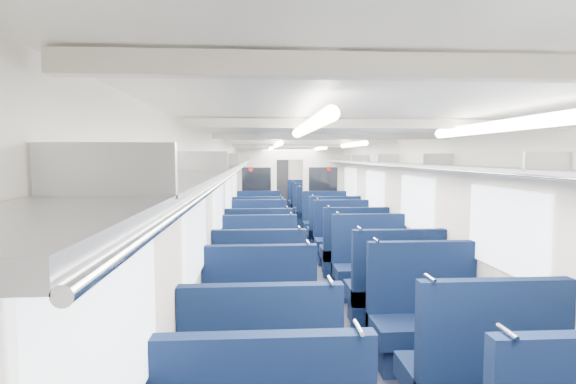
{
  "coord_description": "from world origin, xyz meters",
  "views": [
    {
      "loc": [
        -0.85,
        -9.15,
        2.09
      ],
      "look_at": [
        -0.06,
        2.61,
        1.16
      ],
      "focal_mm": 28.49,
      "sensor_mm": 36.0,
      "label": 1
    }
  ],
  "objects_px": {
    "seat_12": "(259,256)",
    "seat_14": "(259,242)",
    "seat_6": "(260,334)",
    "seat_5": "(481,382)",
    "seat_11": "(371,271)",
    "seat_20": "(258,215)",
    "seat_10": "(259,273)",
    "seat_27": "(303,203)",
    "bulkhead": "(290,189)",
    "seat_18": "(258,225)",
    "seat_23": "(311,210)",
    "seat_22": "(258,210)",
    "seat_15": "(343,242)",
    "seat_26": "(258,202)",
    "seat_24": "(258,206)",
    "seat_8": "(260,294)",
    "seat_16": "(259,234)",
    "seat_25": "(307,206)",
    "seat_13": "(354,254)",
    "seat_7": "(426,326)",
    "seat_9": "(394,294)",
    "seat_17": "(333,233)",
    "seat_21": "(315,215)",
    "end_door": "(279,184)"
  },
  "relations": [
    {
      "from": "bulkhead",
      "to": "seat_13",
      "type": "distance_m",
      "value": 4.32
    },
    {
      "from": "seat_9",
      "to": "seat_24",
      "type": "bearing_deg",
      "value": 99.36
    },
    {
      "from": "seat_17",
      "to": "seat_24",
      "type": "height_order",
      "value": "same"
    },
    {
      "from": "seat_8",
      "to": "seat_15",
      "type": "bearing_deg",
      "value": 63.27
    },
    {
      "from": "seat_8",
      "to": "seat_11",
      "type": "relative_size",
      "value": 1.0
    },
    {
      "from": "seat_9",
      "to": "seat_20",
      "type": "distance_m",
      "value": 7.99
    },
    {
      "from": "seat_10",
      "to": "seat_21",
      "type": "height_order",
      "value": "same"
    },
    {
      "from": "seat_11",
      "to": "seat_20",
      "type": "height_order",
      "value": "same"
    },
    {
      "from": "seat_12",
      "to": "seat_24",
      "type": "relative_size",
      "value": 1.0
    },
    {
      "from": "seat_8",
      "to": "seat_24",
      "type": "xyz_separation_m",
      "value": [
        0.0,
        9.97,
        0.0
      ]
    },
    {
      "from": "seat_13",
      "to": "seat_20",
      "type": "distance_m",
      "value": 5.7
    },
    {
      "from": "seat_14",
      "to": "seat_25",
      "type": "distance_m",
      "value": 6.71
    },
    {
      "from": "seat_8",
      "to": "seat_16",
      "type": "xyz_separation_m",
      "value": [
        0.0,
        4.42,
        0.0
      ]
    },
    {
      "from": "seat_23",
      "to": "seat_25",
      "type": "bearing_deg",
      "value": 90.0
    },
    {
      "from": "seat_12",
      "to": "seat_18",
      "type": "bearing_deg",
      "value": 90.0
    },
    {
      "from": "seat_10",
      "to": "seat_27",
      "type": "height_order",
      "value": "same"
    },
    {
      "from": "seat_12",
      "to": "seat_14",
      "type": "bearing_deg",
      "value": 90.0
    },
    {
      "from": "seat_9",
      "to": "seat_27",
      "type": "relative_size",
      "value": 1.0
    },
    {
      "from": "seat_5",
      "to": "seat_10",
      "type": "relative_size",
      "value": 1.0
    },
    {
      "from": "seat_5",
      "to": "seat_26",
      "type": "xyz_separation_m",
      "value": [
        -1.66,
        13.63,
        0.0
      ]
    },
    {
      "from": "seat_10",
      "to": "seat_26",
      "type": "xyz_separation_m",
      "value": [
        0.0,
        10.26,
        0.0
      ]
    },
    {
      "from": "seat_22",
      "to": "seat_23",
      "type": "height_order",
      "value": "same"
    },
    {
      "from": "seat_5",
      "to": "seat_23",
      "type": "relative_size",
      "value": 1.0
    },
    {
      "from": "seat_8",
      "to": "seat_24",
      "type": "height_order",
      "value": "same"
    },
    {
      "from": "seat_9",
      "to": "seat_15",
      "type": "distance_m",
      "value": 3.4
    },
    {
      "from": "seat_24",
      "to": "seat_8",
      "type": "bearing_deg",
      "value": -90.0
    },
    {
      "from": "seat_12",
      "to": "seat_11",
      "type": "bearing_deg",
      "value": -34.39
    },
    {
      "from": "seat_14",
      "to": "seat_15",
      "type": "distance_m",
      "value": 1.67
    },
    {
      "from": "seat_6",
      "to": "seat_22",
      "type": "distance_m",
      "value": 10.09
    },
    {
      "from": "seat_6",
      "to": "seat_7",
      "type": "distance_m",
      "value": 1.66
    },
    {
      "from": "end_door",
      "to": "seat_27",
      "type": "xyz_separation_m",
      "value": [
        0.83,
        -1.39,
        -0.61
      ]
    },
    {
      "from": "seat_8",
      "to": "seat_20",
      "type": "distance_m",
      "value": 7.71
    },
    {
      "from": "seat_10",
      "to": "seat_23",
      "type": "relative_size",
      "value": 1.0
    },
    {
      "from": "bulkhead",
      "to": "seat_18",
      "type": "height_order",
      "value": "bulkhead"
    },
    {
      "from": "seat_17",
      "to": "seat_21",
      "type": "relative_size",
      "value": 1.0
    },
    {
      "from": "seat_6",
      "to": "seat_17",
      "type": "xyz_separation_m",
      "value": [
        1.66,
        5.69,
        0.0
      ]
    },
    {
      "from": "seat_6",
      "to": "seat_11",
      "type": "relative_size",
      "value": 1.0
    },
    {
      "from": "seat_6",
      "to": "seat_25",
      "type": "distance_m",
      "value": 11.35
    },
    {
      "from": "seat_9",
      "to": "seat_24",
      "type": "xyz_separation_m",
      "value": [
        -1.66,
        10.07,
        0.0
      ]
    },
    {
      "from": "seat_22",
      "to": "seat_15",
      "type": "bearing_deg",
      "value": -73.3
    },
    {
      "from": "seat_16",
      "to": "seat_27",
      "type": "bearing_deg",
      "value": 76.17
    },
    {
      "from": "seat_7",
      "to": "seat_26",
      "type": "distance_m",
      "value": 12.6
    },
    {
      "from": "seat_10",
      "to": "seat_21",
      "type": "distance_m",
      "value": 6.78
    },
    {
      "from": "seat_16",
      "to": "seat_23",
      "type": "xyz_separation_m",
      "value": [
        1.66,
        4.36,
        0.0
      ]
    },
    {
      "from": "seat_17",
      "to": "seat_24",
      "type": "xyz_separation_m",
      "value": [
        -1.66,
        5.54,
        0.0
      ]
    },
    {
      "from": "bulkhead",
      "to": "seat_23",
      "type": "bearing_deg",
      "value": 70.66
    },
    {
      "from": "seat_22",
      "to": "seat_17",
      "type": "bearing_deg",
      "value": -69.33
    },
    {
      "from": "seat_6",
      "to": "seat_5",
      "type": "bearing_deg",
      "value": -32.37
    },
    {
      "from": "bulkhead",
      "to": "seat_25",
      "type": "xyz_separation_m",
      "value": [
        0.83,
        3.54,
        -0.85
      ]
    },
    {
      "from": "seat_7",
      "to": "seat_21",
      "type": "height_order",
      "value": "same"
    }
  ]
}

